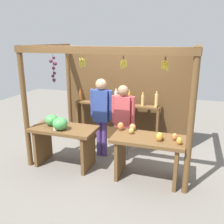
{
  "coord_description": "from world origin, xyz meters",
  "views": [
    {
      "loc": [
        1.47,
        -4.63,
        2.44
      ],
      "look_at": [
        0.0,
        -0.18,
        1.05
      ],
      "focal_mm": 39.58,
      "sensor_mm": 36.0,
      "label": 1
    }
  ],
  "objects": [
    {
      "name": "vendor_man",
      "position": [
        -0.28,
        -0.03,
        1.01
      ],
      "size": [
        0.48,
        0.23,
        1.68
      ],
      "rotation": [
        0.0,
        0.0,
        -0.02
      ],
      "color": "#4F367C",
      "rests_on": "ground"
    },
    {
      "name": "vendor_woman",
      "position": [
        0.2,
        -0.08,
        0.94
      ],
      "size": [
        0.48,
        0.21,
        1.58
      ],
      "rotation": [
        0.0,
        0.0,
        0.15
      ],
      "color": "#56524C",
      "rests_on": "ground"
    },
    {
      "name": "market_stall",
      "position": [
        -0.0,
        0.41,
        1.35
      ],
      "size": [
        3.12,
        1.87,
        2.33
      ],
      "color": "brown",
      "rests_on": "ground"
    },
    {
      "name": "ground_plane",
      "position": [
        0.0,
        0.0,
        0.0
      ],
      "size": [
        12.0,
        12.0,
        0.0
      ],
      "primitive_type": "plane",
      "color": "slate",
      "rests_on": "ground"
    },
    {
      "name": "fruit_counter_right",
      "position": [
        0.82,
        -0.65,
        0.59
      ],
      "size": [
        1.28,
        0.64,
        0.95
      ],
      "color": "brown",
      "rests_on": "ground"
    },
    {
      "name": "fruit_counter_left",
      "position": [
        -0.85,
        -0.68,
        0.65
      ],
      "size": [
        1.26,
        0.65,
        1.04
      ],
      "color": "brown",
      "rests_on": "ground"
    },
    {
      "name": "bottle_shelf_unit",
      "position": [
        -0.17,
        0.66,
        0.8
      ],
      "size": [
        2.0,
        0.22,
        1.35
      ],
      "color": "brown",
      "rests_on": "ground"
    }
  ]
}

